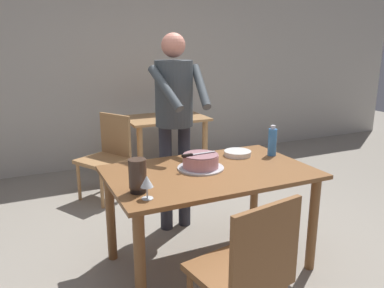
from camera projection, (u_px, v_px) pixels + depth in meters
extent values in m
plane|color=gray|center=(209.00, 263.00, 2.91)|extent=(14.00, 14.00, 0.00)
cube|color=#BCB7AD|center=(113.00, 66.00, 5.03)|extent=(10.00, 0.12, 2.70)
cube|color=brown|center=(210.00, 172.00, 2.72)|extent=(1.46, 0.90, 0.03)
cylinder|color=brown|center=(140.00, 267.00, 2.22)|extent=(0.07, 0.07, 0.72)
cylinder|color=brown|center=(313.00, 224.00, 2.75)|extent=(0.07, 0.07, 0.72)
cylinder|color=brown|center=(111.00, 216.00, 2.88)|extent=(0.07, 0.07, 0.72)
cylinder|color=brown|center=(254.00, 189.00, 3.41)|extent=(0.07, 0.07, 0.72)
cylinder|color=silver|center=(201.00, 168.00, 2.75)|extent=(0.34, 0.34, 0.01)
cylinder|color=#D18C93|center=(201.00, 161.00, 2.74)|extent=(0.26, 0.26, 0.09)
cylinder|color=#926267|center=(201.00, 155.00, 2.73)|extent=(0.25, 0.25, 0.01)
cube|color=silver|center=(203.00, 153.00, 2.73)|extent=(0.20, 0.03, 0.00)
cube|color=black|center=(187.00, 155.00, 2.67)|extent=(0.08, 0.03, 0.02)
cylinder|color=white|center=(237.00, 155.00, 3.08)|extent=(0.22, 0.22, 0.01)
cylinder|color=white|center=(237.00, 154.00, 3.07)|extent=(0.22, 0.22, 0.01)
cylinder|color=white|center=(238.00, 153.00, 3.07)|extent=(0.22, 0.22, 0.01)
cylinder|color=white|center=(238.00, 151.00, 3.07)|extent=(0.22, 0.22, 0.01)
cylinder|color=silver|center=(147.00, 198.00, 2.22)|extent=(0.07, 0.07, 0.00)
cylinder|color=silver|center=(147.00, 192.00, 2.21)|extent=(0.01, 0.01, 0.07)
cone|color=silver|center=(147.00, 181.00, 2.19)|extent=(0.08, 0.08, 0.07)
cylinder|color=#387AC6|center=(272.00, 142.00, 3.06)|extent=(0.07, 0.07, 0.22)
cylinder|color=silver|center=(273.00, 127.00, 3.03)|extent=(0.04, 0.04, 0.03)
cylinder|color=black|center=(138.00, 190.00, 2.32)|extent=(0.10, 0.10, 0.03)
cylinder|color=#3F2D23|center=(138.00, 174.00, 2.29)|extent=(0.11, 0.11, 0.18)
cylinder|color=#2D2D38|center=(184.00, 176.00, 3.42)|extent=(0.11, 0.11, 0.95)
cylinder|color=#2D2D38|center=(166.00, 179.00, 3.34)|extent=(0.11, 0.11, 0.95)
cylinder|color=#3F474C|center=(174.00, 94.00, 3.19)|extent=(0.32, 0.32, 0.55)
sphere|color=tan|center=(174.00, 45.00, 3.09)|extent=(0.20, 0.20, 0.20)
cylinder|color=#3F474C|center=(201.00, 86.00, 3.08)|extent=(0.14, 0.42, 0.34)
cylinder|color=#3F474C|center=(165.00, 88.00, 2.94)|extent=(0.17, 0.42, 0.34)
cube|color=brown|center=(236.00, 273.00, 2.05)|extent=(0.51, 0.51, 0.04)
cylinder|color=brown|center=(238.00, 281.00, 2.35)|extent=(0.04, 0.04, 0.41)
cube|color=brown|center=(266.00, 248.00, 1.82)|extent=(0.44, 0.10, 0.45)
cube|color=tan|center=(165.00, 118.00, 4.76)|extent=(1.00, 0.70, 0.03)
cylinder|color=tan|center=(140.00, 156.00, 4.44)|extent=(0.07, 0.07, 0.71)
cylinder|color=tan|center=(205.00, 148.00, 4.79)|extent=(0.07, 0.07, 0.71)
cylinder|color=tan|center=(128.00, 145.00, 4.93)|extent=(0.07, 0.07, 0.71)
cylinder|color=tan|center=(187.00, 138.00, 5.27)|extent=(0.07, 0.07, 0.71)
cube|color=tan|center=(102.00, 161.00, 4.02)|extent=(0.60, 0.60, 0.04)
cylinder|color=tan|center=(102.00, 189.00, 3.83)|extent=(0.04, 0.04, 0.41)
cylinder|color=tan|center=(79.00, 182.00, 4.04)|extent=(0.04, 0.04, 0.41)
cylinder|color=tan|center=(128.00, 179.00, 4.12)|extent=(0.04, 0.04, 0.41)
cylinder|color=tan|center=(105.00, 173.00, 4.32)|extent=(0.04, 0.04, 0.41)
cube|color=tan|center=(115.00, 135.00, 4.12)|extent=(0.24, 0.40, 0.45)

